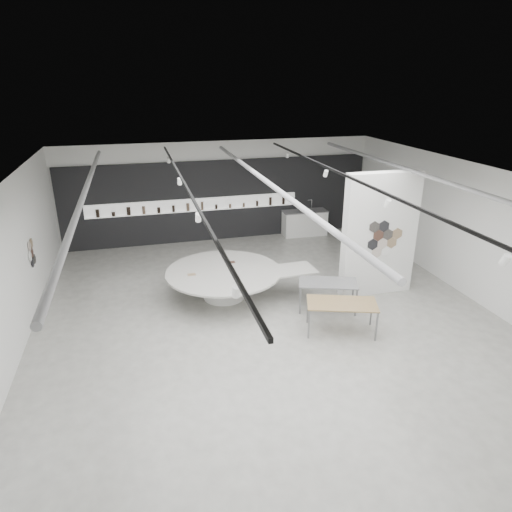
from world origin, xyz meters
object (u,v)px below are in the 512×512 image
object	(u,v)px
kitchen_counter	(305,223)
display_island	(226,280)
sample_table_stone	(328,284)
sample_table_wood	(342,305)
partition_column	(380,235)

from	to	relation	value
kitchen_counter	display_island	bearing A→B (deg)	-130.18
display_island	kitchen_counter	size ratio (longest dim) A/B	2.40
display_island	sample_table_stone	bearing A→B (deg)	-31.82
display_island	sample_table_wood	world-z (taller)	display_island
sample_table_wood	kitchen_counter	world-z (taller)	kitchen_counter
sample_table_stone	partition_column	bearing A→B (deg)	19.32
sample_table_wood	sample_table_stone	distance (m)	1.22
display_island	kitchen_counter	world-z (taller)	kitchen_counter
sample_table_wood	sample_table_stone	world-z (taller)	sample_table_stone
sample_table_wood	display_island	bearing A→B (deg)	132.20
sample_table_wood	kitchen_counter	bearing A→B (deg)	76.34
partition_column	sample_table_wood	xyz separation A→B (m)	(-1.94, -1.84, -1.06)
sample_table_wood	kitchen_counter	distance (m)	7.58
kitchen_counter	sample_table_wood	bearing A→B (deg)	-102.42
partition_column	sample_table_stone	xyz separation A→B (m)	(-1.79, -0.63, -1.06)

